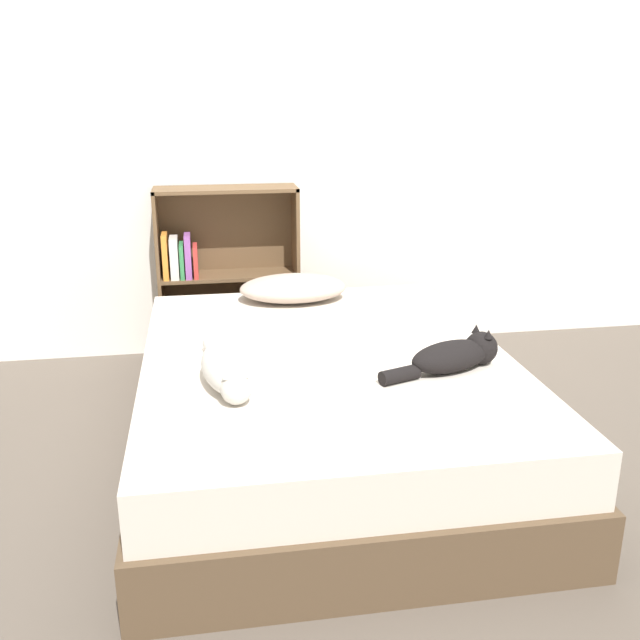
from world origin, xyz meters
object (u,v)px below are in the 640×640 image
at_px(bed, 326,405).
at_px(cat_light, 227,369).
at_px(cat_dark, 456,355).
at_px(bookshelf, 223,271).
at_px(pillow, 293,288).

height_order(bed, cat_light, cat_light).
bearing_deg(cat_dark, bookshelf, 99.79).
distance_m(bed, cat_light, 0.59).
xyz_separation_m(pillow, cat_dark, (0.51, -1.06, -0.01)).
xyz_separation_m(cat_dark, bookshelf, (-0.87, 1.55, -0.01)).
bearing_deg(cat_light, bookshelf, 170.35).
xyz_separation_m(bed, cat_dark, (0.48, -0.26, 0.30)).
bearing_deg(pillow, bookshelf, 126.13).
relative_size(pillow, cat_dark, 1.06).
bearing_deg(bed, bookshelf, 106.63).
height_order(bed, bookshelf, bookshelf).
height_order(pillow, cat_dark, cat_dark).
relative_size(bed, cat_dark, 3.86).
height_order(cat_light, cat_dark, cat_dark).
bearing_deg(cat_dark, bed, 132.54).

